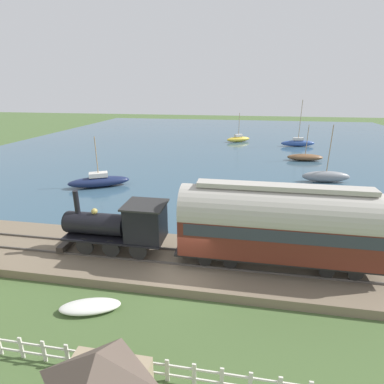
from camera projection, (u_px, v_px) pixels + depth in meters
The scene contains 16 objects.
ground_plane at pixel (186, 281), 16.12m from camera, with size 200.00×200.00×0.00m, color #476033.
harbor_water at pixel (229, 141), 57.53m from camera, with size 80.00×80.00×0.01m.
rail_embankment at pixel (190, 262), 17.35m from camera, with size 5.65×56.00×0.63m.
steam_locomotive at pixel (122, 224), 17.29m from camera, with size 2.13×6.45×3.62m.
passenger_coach at pixel (280, 223), 15.63m from camera, with size 2.56×10.90×4.61m.
sailboat_navy at pixel (99, 181), 31.13m from camera, with size 4.27×6.26×5.23m.
sailboat_brown at pixel (305, 157), 42.30m from camera, with size 1.92×5.04×5.01m.
sailboat_gray at pixel (326, 176), 32.68m from camera, with size 1.68×5.20×6.19m.
sailboat_yellow at pixel (238, 139), 56.84m from camera, with size 3.60×4.79×5.34m.
sailboat_blue at pixel (298, 143), 52.46m from camera, with size 1.99×5.96×7.85m.
rowboat_near_shore at pixel (132, 220), 23.01m from camera, with size 2.10×2.53×0.32m.
rowboat_off_pier at pixel (296, 210), 24.81m from camera, with size 1.11×1.86×0.38m.
rowboat_mid_harbor at pixel (317, 226), 21.80m from camera, with size 2.55×2.59×0.55m.
rowboat_far_out at pixel (200, 201), 26.53m from camera, with size 2.94×2.62×0.52m.
beached_dinghy at pixel (90, 306), 13.90m from camera, with size 1.88×3.00×0.44m.
picket_fence at pixel (154, 368), 10.53m from camera, with size 0.06×20.14×0.97m.
Camera 1 is at (-13.37, -2.65, 9.85)m, focal length 28.00 mm.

